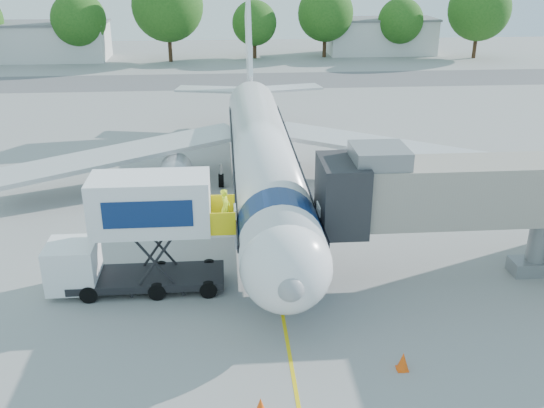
{
  "coord_description": "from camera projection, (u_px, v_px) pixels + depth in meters",
  "views": [
    {
      "loc": [
        -2.23,
        -31.91,
        14.44
      ],
      "look_at": [
        -0.08,
        -4.95,
        3.2
      ],
      "focal_mm": 40.0,
      "sensor_mm": 36.0,
      "label": 1
    }
  ],
  "objects": [
    {
      "name": "ground",
      "position": [
        267.0,
        222.0,
        35.08
      ],
      "size": [
        160.0,
        160.0,
        0.0
      ],
      "primitive_type": "plane",
      "color": "gray",
      "rests_on": "ground"
    },
    {
      "name": "guidance_line",
      "position": [
        267.0,
        222.0,
        35.08
      ],
      "size": [
        0.15,
        70.0,
        0.01
      ],
      "primitive_type": "cube",
      "color": "yellow",
      "rests_on": "ground"
    },
    {
      "name": "taxiway_strip",
      "position": [
        242.0,
        81.0,
        73.74
      ],
      "size": [
        120.0,
        10.0,
        0.01
      ],
      "primitive_type": "cube",
      "color": "#59595B",
      "rests_on": "ground"
    },
    {
      "name": "aircraft",
      "position": [
        262.0,
        152.0,
        37.74
      ],
      "size": [
        34.17,
        37.73,
        11.35
      ],
      "color": "white",
      "rests_on": "ground"
    },
    {
      "name": "jet_bridge",
      "position": [
        452.0,
        193.0,
        27.56
      ],
      "size": [
        13.9,
        3.2,
        6.6
      ],
      "color": "gray",
      "rests_on": "ground"
    },
    {
      "name": "catering_hiloader",
      "position": [
        138.0,
        235.0,
        27.12
      ],
      "size": [
        8.5,
        2.44,
        5.5
      ],
      "color": "black",
      "rests_on": "ground"
    },
    {
      "name": "ground_tug",
      "position": [
        406.0,
        388.0,
        20.58
      ],
      "size": [
        3.83,
        2.3,
        1.45
      ],
      "rotation": [
        0.0,
        0.0,
        0.13
      ],
      "color": "white",
      "rests_on": "ground"
    },
    {
      "name": "safety_cone_a",
      "position": [
        403.0,
        361.0,
        22.56
      ],
      "size": [
        0.47,
        0.47,
        0.74
      ],
      "color": "#F8510D",
      "rests_on": "ground"
    },
    {
      "name": "safety_cone_b",
      "position": [
        261.0,
        408.0,
        20.23
      ],
      "size": [
        0.49,
        0.49,
        0.78
      ],
      "color": "#F8510D",
      "rests_on": "ground"
    },
    {
      "name": "outbuilding_left",
      "position": [
        43.0,
        41.0,
        87.23
      ],
      "size": [
        18.4,
        8.4,
        5.3
      ],
      "color": "silver",
      "rests_on": "ground"
    },
    {
      "name": "outbuilding_right",
      "position": [
        381.0,
        36.0,
        92.74
      ],
      "size": [
        16.4,
        7.4,
        5.3
      ],
      "color": "silver",
      "rests_on": "ground"
    },
    {
      "name": "tree_b",
      "position": [
        79.0,
        20.0,
        84.13
      ],
      "size": [
        7.56,
        7.56,
        9.64
      ],
      "color": "#382314",
      "rests_on": "ground"
    },
    {
      "name": "tree_c",
      "position": [
        167.0,
        5.0,
        83.89
      ],
      "size": [
        9.92,
        9.92,
        12.64
      ],
      "color": "#382314",
      "rests_on": "ground"
    },
    {
      "name": "tree_d",
      "position": [
        254.0,
        23.0,
        87.81
      ],
      "size": [
        6.47,
        6.47,
        8.24
      ],
      "color": "#382314",
      "rests_on": "ground"
    },
    {
      "name": "tree_e",
      "position": [
        325.0,
        13.0,
        88.24
      ],
      "size": [
        8.1,
        8.1,
        10.33
      ],
      "color": "#382314",
      "rests_on": "ground"
    },
    {
      "name": "tree_f",
      "position": [
        401.0,
        21.0,
        89.29
      ],
      "size": [
        6.64,
        6.64,
        8.46
      ],
      "color": "#382314",
      "rests_on": "ground"
    },
    {
      "name": "tree_g",
      "position": [
        479.0,
        9.0,
        87.08
      ],
      "size": [
        8.91,
        8.91,
        11.36
      ],
      "color": "#382314",
      "rests_on": "ground"
    }
  ]
}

